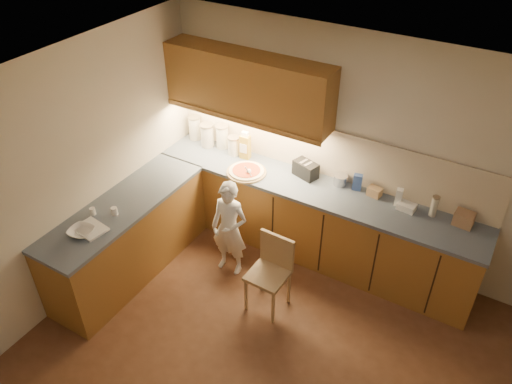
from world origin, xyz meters
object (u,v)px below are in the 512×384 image
child (230,229)px  wooden_chair (271,268)px  pizza_on_board (246,171)px  toaster (306,169)px  oil_jug (245,146)px

child → wooden_chair: (0.64, -0.21, -0.09)m
pizza_on_board → toaster: (0.60, 0.28, 0.07)m
child → toaster: child is taller
child → pizza_on_board: bearing=98.6°
pizza_on_board → wooden_chair: (0.78, -0.80, -0.45)m
pizza_on_board → child: (0.14, -0.58, -0.36)m
toaster → child: bearing=-100.6°
pizza_on_board → toaster: toaster is taller
pizza_on_board → oil_jug: size_ratio=1.31×
pizza_on_board → oil_jug: 0.36m
oil_jug → toaster: (0.78, 0.01, -0.07)m
wooden_chair → toaster: (-0.18, 1.08, 0.52)m
wooden_chair → oil_jug: 1.55m
pizza_on_board → child: size_ratio=0.39×
pizza_on_board → toaster: size_ratio=1.46×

